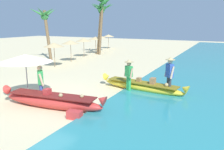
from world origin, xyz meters
name	(u,v)px	position (x,y,z in m)	size (l,w,h in m)	color
ground_plane	(40,98)	(0.00, 0.00, 0.00)	(80.00, 80.00, 0.00)	beige
boat_red_foreground	(52,101)	(1.36, -0.69, 0.31)	(4.71, 1.28, 0.84)	red
boat_yellow_midground	(142,86)	(3.79, 3.18, 0.26)	(4.72, 1.23, 0.76)	yellow
person_vendor_hatted	(129,73)	(3.26, 2.70, 0.96)	(0.57, 0.45, 1.66)	green
person_tourist_customer	(41,82)	(0.48, -0.35, 0.91)	(0.54, 0.52, 1.62)	#3D5BA8
person_vendor_assistant	(169,73)	(5.15, 3.12, 1.07)	(0.55, 0.52, 1.85)	#333842
patio_umbrella_large	(25,59)	(-0.36, -0.33, 1.86)	(2.30, 2.30, 2.03)	#B7B7BC
parasol_row_0	(54,45)	(-4.47, 6.14, 1.75)	(1.60, 1.60, 1.91)	#8E6B47
parasol_row_1	(70,42)	(-4.95, 8.83, 1.75)	(1.60, 1.60, 1.91)	#8E6B47
parasol_row_2	(84,40)	(-5.52, 11.74, 1.75)	(1.60, 1.60, 1.91)	#8E6B47
parasol_row_3	(95,38)	(-5.84, 14.55, 1.75)	(1.60, 1.60, 1.91)	#8E6B47
parasol_row_4	(100,37)	(-6.65, 16.99, 1.75)	(1.60, 1.60, 1.91)	#8E6B47
parasol_row_5	(109,36)	(-6.97, 19.79, 1.75)	(1.60, 1.60, 1.91)	#8E6B47
palm_tree_tall_inland	(102,7)	(-4.66, 14.11, 5.06)	(2.79, 2.78, 6.29)	brown
palm_tree_leaning_seaward	(45,18)	(-7.66, 8.74, 3.80)	(2.45, 2.72, 4.86)	brown
palm_tree_mid_cluster	(101,12)	(-4.89, 14.27, 4.52)	(2.55, 2.72, 5.57)	brown
cooler_box	(75,115)	(2.79, -1.13, 0.15)	(0.53, 0.30, 0.30)	#C63838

